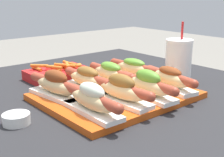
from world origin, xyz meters
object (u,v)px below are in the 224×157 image
hot_dog_6 (111,74)px  sauce_bowl (16,118)px  hot_dog_5 (87,79)px  hot_dog_7 (134,69)px  serving_tray (116,96)px  hot_dog_4 (55,85)px  hot_dog_3 (170,78)px  fries_basket (59,74)px  hot_dog_0 (92,100)px  hot_dog_1 (121,90)px  drink_cup (178,60)px  hot_dog_2 (148,85)px

hot_dog_6 → sauce_bowl: 0.36m
hot_dog_5 → hot_dog_7: hot_dog_5 is taller
serving_tray → hot_dog_4: bearing=150.9°
hot_dog_3 → hot_dog_6: (-0.10, 0.15, 0.00)m
fries_basket → hot_dog_7: bearing=-51.8°
hot_dog_4 → fries_basket: 0.25m
serving_tray → hot_dog_0: (-0.15, -0.08, 0.04)m
hot_dog_4 → fries_basket: bearing=57.1°
hot_dog_1 → sauce_bowl: size_ratio=3.41×
hot_dog_3 → hot_dog_5: 0.25m
hot_dog_0 → hot_dog_7: hot_dog_0 is taller
sauce_bowl → drink_cup: (0.60, -0.01, 0.06)m
hot_dog_0 → fries_basket: 0.40m
fries_basket → hot_dog_2: bearing=-80.5°
hot_dog_3 → fries_basket: bearing=114.5°
hot_dog_5 → hot_dog_1: bearing=-87.5°
hot_dog_5 → hot_dog_6: hot_dog_5 is taller
hot_dog_3 → hot_dog_7: 0.16m
fries_basket → hot_dog_1: bearing=-94.0°
hot_dog_0 → hot_dog_1: size_ratio=1.00×
serving_tray → hot_dog_1: (-0.04, -0.07, 0.04)m
hot_dog_0 → sauce_bowl: hot_dog_0 is taller
hot_dog_3 → hot_dog_5: hot_dog_5 is taller
hot_dog_1 → sauce_bowl: (-0.26, 0.09, -0.04)m
hot_dog_0 → hot_dog_2: bearing=-1.1°
drink_cup → hot_dog_4: bearing=169.7°
hot_dog_0 → hot_dog_1: (0.10, 0.01, 0.00)m
hot_dog_0 → hot_dog_1: bearing=4.9°
drink_cup → hot_dog_3: bearing=-150.5°
hot_dog_2 → hot_dog_6: size_ratio=1.00×
hot_dog_4 → hot_dog_6: 0.20m
sauce_bowl → hot_dog_2: bearing=-16.3°
hot_dog_3 → sauce_bowl: (-0.45, 0.09, -0.04)m
serving_tray → hot_dog_5: 0.10m
sauce_bowl → fries_basket: size_ratio=0.31×
hot_dog_0 → hot_dog_7: size_ratio=1.00×
serving_tray → drink_cup: bearing=1.0°
hot_dog_2 → hot_dog_4: (-0.20, 0.17, -0.00)m
hot_dog_2 → hot_dog_5: bearing=120.9°
hot_dog_1 → hot_dog_3: (0.19, -0.00, -0.00)m
hot_dog_6 → sauce_bowl: size_ratio=3.42×
hot_dog_1 → hot_dog_7: 0.25m
serving_tray → hot_dog_6: size_ratio=1.89×
sauce_bowl → hot_dog_3: bearing=-11.6°
hot_dog_7 → hot_dog_1: bearing=-142.1°
hot_dog_0 → hot_dog_3: size_ratio=1.01×
hot_dog_5 → hot_dog_6: (0.10, 0.00, -0.00)m
hot_dog_3 → hot_dog_4: bearing=152.3°
hot_dog_2 → hot_dog_7: 0.20m
hot_dog_2 → drink_cup: size_ratio=1.10×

